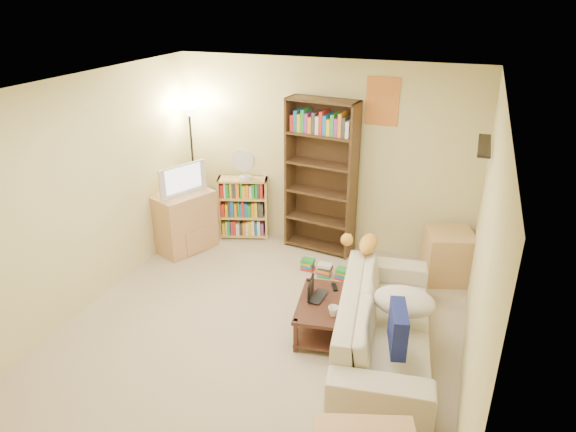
{
  "coord_description": "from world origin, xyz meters",
  "views": [
    {
      "loc": [
        1.78,
        -3.98,
        3.28
      ],
      "look_at": [
        0.07,
        0.71,
        1.05
      ],
      "focal_mm": 32.0,
      "sensor_mm": 36.0,
      "label": 1
    }
  ],
  "objects": [
    {
      "name": "room",
      "position": [
        0.0,
        0.01,
        1.62
      ],
      "size": [
        4.5,
        4.54,
        2.52
      ],
      "color": "#C7AE95",
      "rests_on": "ground"
    },
    {
      "name": "sofa",
      "position": [
        1.25,
        0.18,
        0.32
      ],
      "size": [
        2.44,
        1.47,
        0.64
      ],
      "primitive_type": "imported",
      "rotation": [
        0.0,
        0.0,
        1.71
      ],
      "color": "beige",
      "rests_on": "ground"
    },
    {
      "name": "navy_pillow",
      "position": [
        1.42,
        -0.27,
        0.62
      ],
      "size": [
        0.22,
        0.44,
        0.38
      ],
      "primitive_type": "cube",
      "rotation": [
        0.0,
        0.0,
        1.81
      ],
      "color": "navy",
      "rests_on": "sofa"
    },
    {
      "name": "cream_blanket",
      "position": [
        1.4,
        0.26,
        0.55
      ],
      "size": [
        0.59,
        0.42,
        0.25
      ],
      "primitive_type": "ellipsoid",
      "color": "beige",
      "rests_on": "sofa"
    },
    {
      "name": "tabby_cat",
      "position": [
        0.85,
        0.98,
        0.73
      ],
      "size": [
        0.51,
        0.23,
        0.17
      ],
      "color": "gold",
      "rests_on": "sofa"
    },
    {
      "name": "coffee_table",
      "position": [
        0.6,
        0.26,
        0.23
      ],
      "size": [
        0.58,
        0.9,
        0.37
      ],
      "rotation": [
        0.0,
        0.0,
        0.14
      ],
      "color": "#3D1F17",
      "rests_on": "ground"
    },
    {
      "name": "laptop",
      "position": [
        0.59,
        0.31,
        0.38
      ],
      "size": [
        0.32,
        0.23,
        0.02
      ],
      "primitive_type": "imported",
      "rotation": [
        0.0,
        0.0,
        1.5
      ],
      "color": "black",
      "rests_on": "coffee_table"
    },
    {
      "name": "laptop_screen",
      "position": [
        0.47,
        0.29,
        0.48
      ],
      "size": [
        0.05,
        0.28,
        0.19
      ],
      "primitive_type": "cube",
      "rotation": [
        0.0,
        0.0,
        0.14
      ],
      "color": "white",
      "rests_on": "laptop"
    },
    {
      "name": "mug",
      "position": [
        0.77,
        0.06,
        0.42
      ],
      "size": [
        0.12,
        0.12,
        0.1
      ],
      "primitive_type": "imported",
      "rotation": [
        0.0,
        0.0,
        0.1
      ],
      "color": "white",
      "rests_on": "coffee_table"
    },
    {
      "name": "tv_remote",
      "position": [
        0.65,
        0.55,
        0.38
      ],
      "size": [
        0.11,
        0.15,
        0.02
      ],
      "primitive_type": "cube",
      "rotation": [
        0.0,
        0.0,
        0.44
      ],
      "color": "black",
      "rests_on": "coffee_table"
    },
    {
      "name": "tv_stand",
      "position": [
        -1.7,
        1.44,
        0.4
      ],
      "size": [
        0.79,
        0.9,
        0.8
      ],
      "primitive_type": "cube",
      "rotation": [
        0.0,
        0.0,
        -0.41
      ],
      "color": "tan",
      "rests_on": "ground"
    },
    {
      "name": "television",
      "position": [
        -1.7,
        1.44,
        1.01
      ],
      "size": [
        0.77,
        0.61,
        0.41
      ],
      "primitive_type": "imported",
      "rotation": [
        0.0,
        0.0,
        1.16
      ],
      "color": "black",
      "rests_on": "tv_stand"
    },
    {
      "name": "tall_bookshelf",
      "position": [
        0.03,
        2.05,
        1.08
      ],
      "size": [
        0.95,
        0.43,
        2.04
      ],
      "rotation": [
        0.0,
        0.0,
        -0.13
      ],
      "color": "#452E1A",
      "rests_on": "ground"
    },
    {
      "name": "short_bookshelf",
      "position": [
        -1.09,
        2.05,
        0.44
      ],
      "size": [
        0.73,
        0.47,
        0.88
      ],
      "rotation": [
        0.0,
        0.0,
        0.31
      ],
      "color": "#D8B369",
      "rests_on": "ground"
    },
    {
      "name": "desk_fan",
      "position": [
        -1.04,
        2.01,
        1.11
      ],
      "size": [
        0.31,
        0.18,
        0.44
      ],
      "color": "silver",
      "rests_on": "short_bookshelf"
    },
    {
      "name": "floor_lamp",
      "position": [
        -1.8,
        1.96,
        1.46
      ],
      "size": [
        0.31,
        0.31,
        1.83
      ],
      "color": "black",
      "rests_on": "ground"
    },
    {
      "name": "side_table",
      "position": [
        1.72,
        1.82,
        0.31
      ],
      "size": [
        0.67,
        0.67,
        0.62
      ],
      "primitive_type": "cube",
      "rotation": [
        0.0,
        0.0,
        0.29
      ],
      "color": "tan",
      "rests_on": "ground"
    },
    {
      "name": "book_stacks",
      "position": [
        0.35,
        1.32,
        0.09
      ],
      "size": [
        0.68,
        0.32,
        0.21
      ],
      "color": "red",
      "rests_on": "ground"
    }
  ]
}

